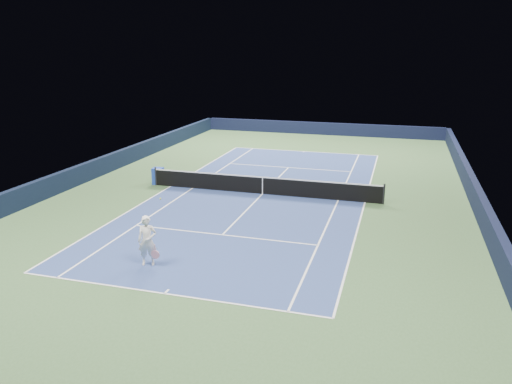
# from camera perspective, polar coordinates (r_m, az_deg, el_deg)

# --- Properties ---
(ground) EXTENTS (40.00, 40.00, 0.00)m
(ground) POSITION_cam_1_polar(r_m,az_deg,el_deg) (27.18, 0.75, -0.23)
(ground) COLOR #36552E
(ground) RESTS_ON ground
(wall_far) EXTENTS (22.00, 0.35, 1.10)m
(wall_far) POSITION_cam_1_polar(r_m,az_deg,el_deg) (46.03, 7.46, 7.20)
(wall_far) COLOR black
(wall_far) RESTS_ON ground
(wall_right) EXTENTS (0.35, 40.00, 1.10)m
(wall_right) POSITION_cam_1_polar(r_m,az_deg,el_deg) (26.39, 24.03, -0.95)
(wall_right) COLOR black
(wall_right) RESTS_ON ground
(wall_left) EXTENTS (0.35, 40.00, 1.10)m
(wall_left) POSITION_cam_1_polar(r_m,az_deg,el_deg) (31.60, -18.53, 2.31)
(wall_left) COLOR black
(wall_left) RESTS_ON ground
(court_surface) EXTENTS (10.97, 23.77, 0.01)m
(court_surface) POSITION_cam_1_polar(r_m,az_deg,el_deg) (27.18, 0.75, -0.22)
(court_surface) COLOR navy
(court_surface) RESTS_ON ground
(baseline_far) EXTENTS (10.97, 0.08, 0.00)m
(baseline_far) POSITION_cam_1_polar(r_m,az_deg,el_deg) (38.42, 5.54, 4.64)
(baseline_far) COLOR white
(baseline_far) RESTS_ON ground
(baseline_near) EXTENTS (10.97, 0.08, 0.00)m
(baseline_near) POSITION_cam_1_polar(r_m,az_deg,el_deg) (16.83, -10.41, -11.35)
(baseline_near) COLOR white
(baseline_near) RESTS_ON ground
(sideline_doubles_right) EXTENTS (0.08, 23.77, 0.00)m
(sideline_doubles_right) POSITION_cam_1_polar(r_m,az_deg,el_deg) (26.31, 12.34, -1.16)
(sideline_doubles_right) COLOR white
(sideline_doubles_right) RESTS_ON ground
(sideline_doubles_left) EXTENTS (0.08, 23.77, 0.00)m
(sideline_doubles_left) POSITION_cam_1_polar(r_m,az_deg,el_deg) (29.07, -9.72, 0.66)
(sideline_doubles_left) COLOR white
(sideline_doubles_left) RESTS_ON ground
(sideline_singles_right) EXTENTS (0.08, 23.77, 0.00)m
(sideline_singles_right) POSITION_cam_1_polar(r_m,az_deg,el_deg) (26.42, 9.38, -0.92)
(sideline_singles_right) COLOR white
(sideline_singles_right) RESTS_ON ground
(sideline_singles_left) EXTENTS (0.08, 23.77, 0.00)m
(sideline_singles_left) POSITION_cam_1_polar(r_m,az_deg,el_deg) (28.51, -7.24, 0.45)
(sideline_singles_left) COLOR white
(sideline_singles_left) RESTS_ON ground
(service_line_far) EXTENTS (8.23, 0.08, 0.00)m
(service_line_far) POSITION_cam_1_polar(r_m,az_deg,el_deg) (33.18, 3.73, 2.81)
(service_line_far) COLOR white
(service_line_far) RESTS_ON ground
(service_line_near) EXTENTS (8.23, 0.08, 0.00)m
(service_line_near) POSITION_cam_1_polar(r_m,az_deg,el_deg) (21.41, -3.87, -4.90)
(service_line_near) COLOR white
(service_line_near) RESTS_ON ground
(center_service_line) EXTENTS (0.08, 12.80, 0.00)m
(center_service_line) POSITION_cam_1_polar(r_m,az_deg,el_deg) (27.17, 0.75, -0.21)
(center_service_line) COLOR white
(center_service_line) RESTS_ON ground
(center_mark_far) EXTENTS (0.08, 0.30, 0.00)m
(center_mark_far) POSITION_cam_1_polar(r_m,az_deg,el_deg) (38.28, 5.49, 4.60)
(center_mark_far) COLOR white
(center_mark_far) RESTS_ON ground
(center_mark_near) EXTENTS (0.08, 0.30, 0.00)m
(center_mark_near) POSITION_cam_1_polar(r_m,az_deg,el_deg) (16.95, -10.18, -11.13)
(center_mark_near) COLOR white
(center_mark_near) RESTS_ON ground
(tennis_net) EXTENTS (12.90, 0.10, 1.07)m
(tennis_net) POSITION_cam_1_polar(r_m,az_deg,el_deg) (27.04, 0.76, 0.80)
(tennis_net) COLOR black
(tennis_net) RESTS_ON ground
(sponsor_cube) EXTENTS (0.65, 0.59, 0.97)m
(sponsor_cube) POSITION_cam_1_polar(r_m,az_deg,el_deg) (29.58, -11.12, 1.81)
(sponsor_cube) COLOR #1D3DB0
(sponsor_cube) RESTS_ON ground
(tennis_player) EXTENTS (0.88, 1.36, 2.29)m
(tennis_player) POSITION_cam_1_polar(r_m,az_deg,el_deg) (18.65, -12.31, -5.48)
(tennis_player) COLOR white
(tennis_player) RESTS_ON ground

